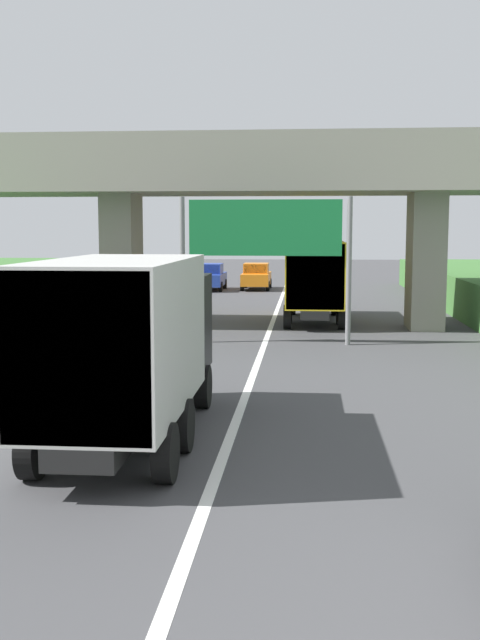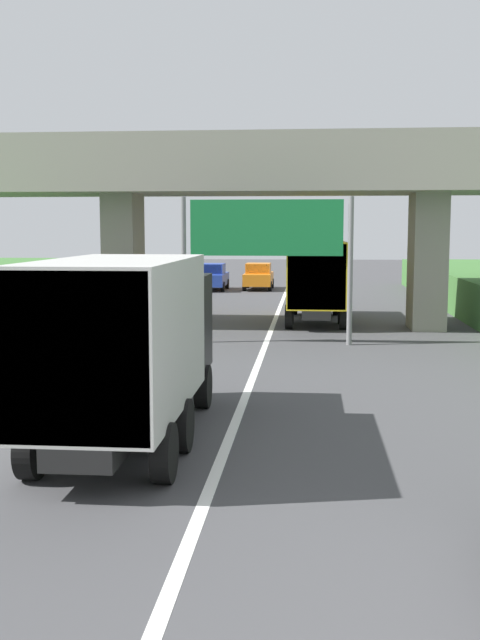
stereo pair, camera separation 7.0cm
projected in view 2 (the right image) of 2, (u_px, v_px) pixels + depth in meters
The scene contains 9 objects.
lane_centre_stripe at pixel (263, 352), 24.70m from camera, with size 0.20×91.33×0.01m, color white.
overpass_bridge at pixel (273, 186), 30.37m from camera, with size 40.00×4.80×7.54m.
overhead_highway_sign at pixel (266, 237), 26.03m from camera, with size 5.88×0.18×5.04m.
truck_yellow at pixel (316, 277), 32.34m from camera, with size 2.44×7.30×3.44m.
truck_black at pixel (129, 339), 14.13m from camera, with size 2.44×7.30×3.44m.
car_orange at pixel (258, 276), 49.82m from camera, with size 1.86×4.10×1.72m.
car_blue at pixel (212, 277), 49.32m from camera, with size 1.86×4.10×1.72m.
construction_barrel_4 at pixel (61, 338), 24.59m from camera, with size 0.57×0.57×0.90m.
construction_barrel_5 at pixel (100, 321), 29.20m from camera, with size 0.57×0.57×0.90m.
Camera 2 is at (1.50, 1.30, 3.97)m, focal length 43.00 mm.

